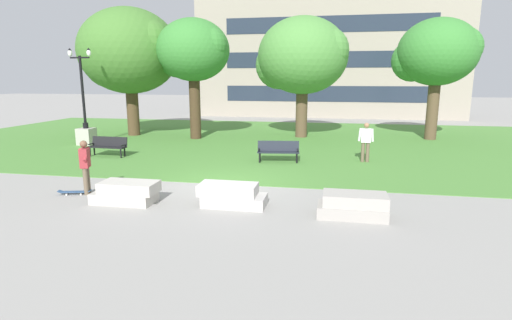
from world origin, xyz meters
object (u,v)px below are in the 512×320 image
concrete_block_center (127,193)px  concrete_block_right (353,206)px  park_bench_near_left (278,150)px  skateboard (75,192)px  lamp_post_right (86,126)px  person_skateboarder (85,164)px  park_bench_near_right (108,145)px  concrete_block_left (232,195)px  person_bystander_near_lawn (366,140)px

concrete_block_center → concrete_block_right: (6.48, -0.01, 0.00)m
park_bench_near_left → skateboard: bearing=-132.8°
skateboard → lamp_post_right: 10.20m
person_skateboarder → park_bench_near_right: (-2.66, 5.73, -0.43)m
concrete_block_left → concrete_block_right: (3.38, -0.32, 0.00)m
concrete_block_left → park_bench_near_left: 6.28m
park_bench_near_right → skateboard: bearing=-68.6°
concrete_block_left → skateboard: concrete_block_left is taller
person_skateboarder → park_bench_near_right: size_ratio=0.94×
concrete_block_right → person_skateboarder: bearing=175.6°
concrete_block_center → lamp_post_right: bearing=128.7°
concrete_block_center → skateboard: concrete_block_center is taller
concrete_block_left → concrete_block_center: bearing=-174.2°
lamp_post_right → person_bystander_near_lawn: size_ratio=3.00×
person_skateboarder → park_bench_near_right: person_skateboarder is taller
person_skateboarder → park_bench_near_left: size_ratio=0.92×
park_bench_near_left → park_bench_near_right: 7.96m
park_bench_near_right → lamp_post_right: 4.11m
concrete_block_right → skateboard: concrete_block_right is taller
park_bench_near_right → lamp_post_right: (-2.97, 2.80, 0.52)m
concrete_block_center → person_bystander_near_lawn: bearing=44.7°
skateboard → lamp_post_right: bearing=121.3°
lamp_post_right → person_bystander_near_lawn: (14.64, -1.90, -0.08)m
park_bench_near_left → person_bystander_near_lawn: 3.80m
concrete_block_center → person_bystander_near_lawn: (7.32, 7.25, 0.68)m
skateboard → person_bystander_near_lawn: bearing=35.9°
concrete_block_center → concrete_block_left: bearing=5.8°
person_skateboarder → lamp_post_right: size_ratio=0.33×
concrete_block_right → person_skateboarder: person_skateboarder is taller
park_bench_near_right → person_bystander_near_lawn: size_ratio=1.07×
person_bystander_near_lawn → person_skateboarder: bearing=-143.7°
person_skateboarder → skateboard: bearing=-157.4°
park_bench_near_left → concrete_block_right: bearing=-66.4°
park_bench_near_right → lamp_post_right: lamp_post_right is taller
skateboard → park_bench_near_left: bearing=47.2°
lamp_post_right → park_bench_near_left: bearing=-13.3°
concrete_block_center → skateboard: bearing=166.9°
skateboard → person_bystander_near_lawn: person_bystander_near_lawn is taller
concrete_block_center → park_bench_near_right: (-4.35, 6.35, 0.23)m
lamp_post_right → person_skateboarder: bearing=-56.6°
skateboard → concrete_block_left: bearing=-1.8°
park_bench_near_left → park_bench_near_right: same height
concrete_block_right → park_bench_near_left: bearing=113.6°
concrete_block_left → park_bench_near_left: (0.51, 6.26, 0.23)m
concrete_block_center → person_bystander_near_lawn: 10.32m
concrete_block_right → park_bench_near_left: size_ratio=0.97×
park_bench_near_right → lamp_post_right: bearing=136.7°
person_bystander_near_lawn → concrete_block_center: bearing=-135.3°
park_bench_near_right → person_bystander_near_lawn: (11.67, 0.90, 0.44)m
concrete_block_right → person_skateboarder: size_ratio=1.05×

